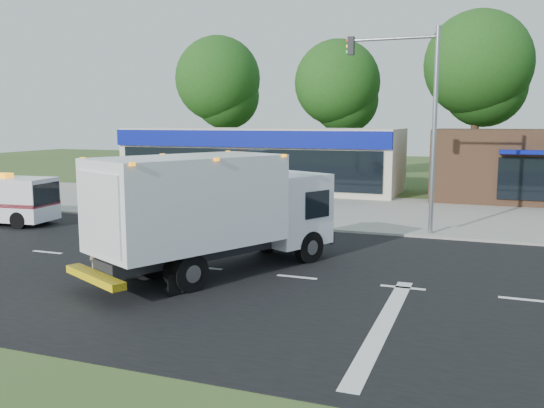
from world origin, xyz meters
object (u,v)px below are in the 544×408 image
object	(u,v)px
ems_box_truck	(214,206)
ambulance_van	(3,199)
emergency_worker	(98,240)
traffic_signal_pole	(418,109)

from	to	relation	value
ems_box_truck	ambulance_van	xyz separation A→B (m)	(-12.25, 4.14, -0.90)
emergency_worker	ambulance_van	bearing A→B (deg)	104.49
ambulance_van	traffic_signal_pole	size ratio (longest dim) A/B	0.61
traffic_signal_pole	emergency_worker	bearing A→B (deg)	-132.70
ems_box_truck	emergency_worker	size ratio (longest dim) A/B	4.34
emergency_worker	ambulance_van	world-z (taller)	ambulance_van
traffic_signal_pole	ambulance_van	bearing A→B (deg)	-167.24
emergency_worker	ems_box_truck	bearing A→B (deg)	-30.94
ambulance_van	traffic_signal_pole	world-z (taller)	traffic_signal_pole
ambulance_van	traffic_signal_pole	xyz separation A→B (m)	(17.04, 3.86, 3.79)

